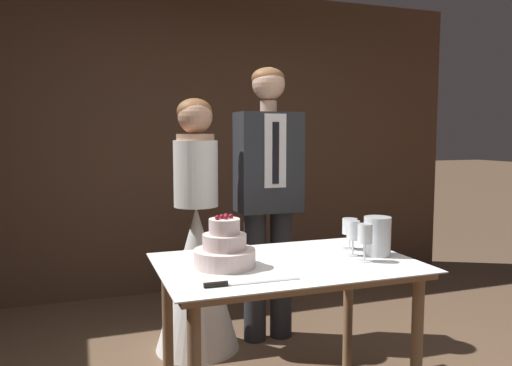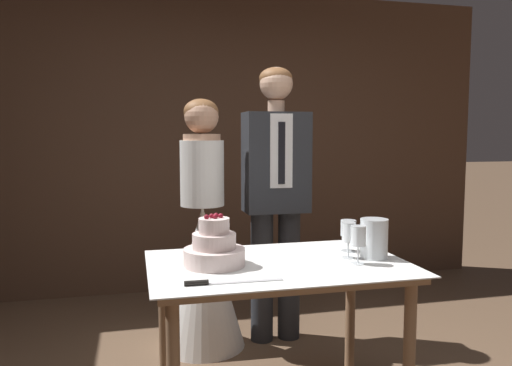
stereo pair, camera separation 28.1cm
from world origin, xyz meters
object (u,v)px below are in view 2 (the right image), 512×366
Objects in this scene: tiered_cake at (214,248)px; bride at (203,256)px; cake_table at (278,282)px; wine_glass_near at (358,237)px; wine_glass_middle at (349,234)px; groom at (276,188)px; cake_knife at (215,282)px; hurricane_candle at (374,239)px; wine_glass_far at (348,230)px.

bride is (0.06, 0.87, -0.25)m from tiered_cake.
bride is (-0.25, 0.89, -0.07)m from cake_table.
wine_glass_near is 1.02× the size of wine_glass_middle.
groom is (-0.12, 1.00, 0.14)m from wine_glass_near.
cake_table is 0.43m from wine_glass_middle.
bride reaches higher than cake_knife.
wine_glass_middle is at bearing 22.34° from cake_knife.
hurricane_candle is at bearing -74.96° from groom.
wine_glass_near is (0.67, -0.13, 0.05)m from tiered_cake.
tiered_cake is 0.80m from hurricane_candle.
bride is at bearing 124.65° from wine_glass_middle.
cake_knife is 1.18m from bride.
wine_glass_middle is (0.68, -0.02, 0.04)m from tiered_cake.
bride reaches higher than tiered_cake.
cake_table is 2.97× the size of cake_knife.
wine_glass_near is at bearing -103.86° from wine_glass_far.
wine_glass_far is at bearing 29.09° from cake_knife.
cake_table is 0.36m from tiered_cake.
wine_glass_near is 0.26m from wine_glass_far.
wine_glass_near is 0.93× the size of hurricane_candle.
wine_glass_far is at bearing 111.55° from hurricane_candle.
cake_knife is at bearing -98.58° from tiered_cake.
tiered_cake reaches higher than wine_glass_far.
cake_table is 4.27× the size of tiered_cake.
wine_glass_near is at bearing -91.54° from wine_glass_middle.
cake_knife is at bearing -152.24° from wine_glass_far.
bride reaches higher than wine_glass_far.
cake_knife is 0.26× the size of bride.
cake_knife is 0.89m from wine_glass_far.
cake_knife is 0.78m from wine_glass_middle.
cake_table is at bearing 162.63° from wine_glass_near.
cake_table is at bearing -105.40° from groom.
groom is (-0.12, 0.89, 0.14)m from wine_glass_middle.
wine_glass_far is at bearing 76.14° from wine_glass_near.
bride is 0.66m from groom.
tiered_cake is 0.16× the size of groom.
tiered_cake is 1.61× the size of wine_glass_middle.
groom is (0.60, 1.17, 0.26)m from cake_knife.
wine_glass_middle is at bearing 88.46° from wine_glass_near.
wine_glass_far is (0.74, 0.12, 0.03)m from tiered_cake.
cake_knife is at bearing -158.99° from wine_glass_middle.
hurricane_candle is (0.80, -0.05, 0.01)m from tiered_cake.
groom reaches higher than cake_knife.
wine_glass_far is (0.06, 0.13, -0.01)m from wine_glass_middle.
wine_glass_middle reaches higher than cake_knife.
tiered_cake is at bearing -94.13° from bride.
bride reaches higher than hurricane_candle.
hurricane_candle reaches higher than wine_glass_far.
wine_glass_near is at bearing -17.37° from cake_table.
cake_knife is (-0.35, -0.27, 0.10)m from cake_table.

